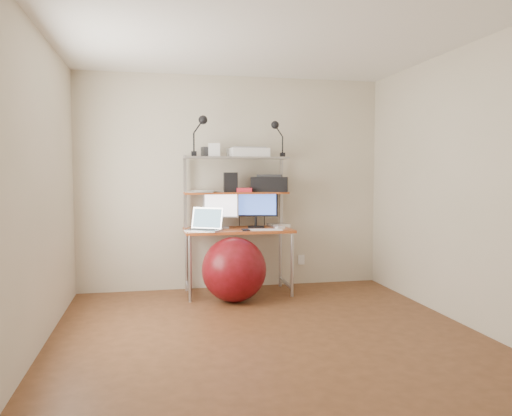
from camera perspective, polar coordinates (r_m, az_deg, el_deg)
The scene contains 20 objects.
room at distance 4.17m, azimuth 1.24°, elevation 2.42°, with size 3.60×3.60×3.60m.
computer_desk at distance 5.65m, azimuth -2.19°, elevation -0.15°, with size 1.20×0.60×1.57m.
wall_outlet at distance 6.20m, azimuth 5.20°, elevation -5.90°, with size 0.08×0.01×0.12m, color white.
monitor_silver at distance 5.68m, azimuth -4.05°, elevation 0.10°, with size 0.41×0.17×0.45m.
monitor_black at distance 5.74m, azimuth -0.02°, elevation 0.31°, with size 0.50×0.18×0.51m.
laptop at distance 5.47m, azimuth -5.79°, elevation -2.02°, with size 0.45×0.43×0.31m.
keyboard at distance 5.48m, azimuth 1.09°, elevation -2.49°, with size 0.37×0.11×0.01m, color white.
mouse at distance 5.60m, azimuth 2.75°, elevation -2.27°, with size 0.10×0.06×0.03m, color white.
mac_mini at distance 5.80m, azimuth 2.58°, elevation -1.99°, with size 0.21×0.21×0.04m, color silver.
phone at distance 5.46m, azimuth -1.20°, elevation -2.51°, with size 0.08×0.14×0.01m, color black.
printer at distance 5.78m, azimuth 1.58°, elevation 2.80°, with size 0.48×0.39×0.20m.
nas_cube at distance 5.68m, azimuth -2.93°, elevation 2.96°, with size 0.15×0.15×0.22m, color black.
red_box at distance 5.65m, azimuth -1.32°, elevation 2.07°, with size 0.17×0.11×0.05m, color red.
scanner at distance 5.76m, azimuth -0.90°, elevation 6.40°, with size 0.47×0.33×0.11m.
box_white at distance 5.65m, azimuth -4.82°, elevation 6.63°, with size 0.13×0.11×0.15m, color white.
box_grey at distance 5.72m, azimuth -5.64°, elevation 6.40°, with size 0.11×0.11×0.11m, color #2B2C2E.
clip_lamp_left at distance 5.58m, azimuth -6.30°, elevation 9.24°, with size 0.18×0.10×0.45m.
clip_lamp_right at distance 5.78m, azimuth 2.37°, elevation 8.81°, with size 0.16×0.09×0.41m.
exercise_ball at distance 5.34m, azimuth -2.53°, elevation -7.04°, with size 0.69×0.69×0.69m, color maroon.
paper_stack at distance 5.66m, azimuth -6.16°, elevation 1.91°, with size 0.40×0.41×0.02m.
Camera 1 is at (-0.93, -4.06, 1.36)m, focal length 35.00 mm.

